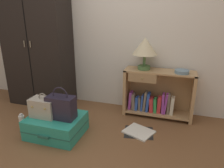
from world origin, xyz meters
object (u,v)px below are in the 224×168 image
object	(u,v)px
bookshelf	(156,95)
train_case	(44,107)
open_book_on_floor	(139,132)
bowl	(182,72)
suitcase_large	(56,125)
table_lamp	(145,47)
bottle	(22,122)
wardrobe	(37,42)
handbag	(61,107)

from	to	relation	value
bookshelf	train_case	size ratio (longest dim) A/B	3.09
train_case	open_book_on_floor	world-z (taller)	train_case
bookshelf	bowl	size ratio (longest dim) A/B	5.16
bookshelf	train_case	xyz separation A→B (m)	(-1.21, -0.91, 0.05)
suitcase_large	train_case	world-z (taller)	train_case
table_lamp	bottle	distance (m)	1.87
bowl	bottle	xyz separation A→B (m)	(-1.88, -0.85, -0.60)
bookshelf	open_book_on_floor	xyz separation A→B (m)	(-0.13, -0.54, -0.30)
bowl	table_lamp	bearing A→B (deg)	174.59
bowl	open_book_on_floor	distance (m)	0.95
table_lamp	bookshelf	bearing A→B (deg)	0.20
bookshelf	table_lamp	distance (m)	0.69
wardrobe	bookshelf	world-z (taller)	wardrobe
bookshelf	handbag	xyz separation A→B (m)	(-0.99, -0.89, 0.07)
wardrobe	bottle	size ratio (longest dim) A/B	9.54
bowl	handbag	distance (m)	1.58
table_lamp	wardrobe	bearing A→B (deg)	-177.40
table_lamp	train_case	world-z (taller)	table_lamp
table_lamp	train_case	size ratio (longest dim) A/B	1.41
wardrobe	bottle	distance (m)	1.24
bookshelf	bowl	world-z (taller)	bowl
table_lamp	bowl	world-z (taller)	table_lamp
bookshelf	bottle	distance (m)	1.82
wardrobe	table_lamp	world-z (taller)	wardrobe
bookshelf	table_lamp	xyz separation A→B (m)	(-0.19, -0.00, 0.66)
bottle	train_case	bearing A→B (deg)	-2.15
bookshelf	open_book_on_floor	distance (m)	0.63
bookshelf	train_case	world-z (taller)	bookshelf
bookshelf	bowl	bearing A→B (deg)	-8.78
wardrobe	open_book_on_floor	distance (m)	2.01
bookshelf	suitcase_large	world-z (taller)	bookshelf
bookshelf	suitcase_large	xyz separation A→B (m)	(-1.08, -0.88, -0.19)
wardrobe	bookshelf	distance (m)	1.94
wardrobe	suitcase_large	distance (m)	1.39
table_lamp	suitcase_large	bearing A→B (deg)	-135.54
suitcase_large	handbag	bearing A→B (deg)	-6.47
handbag	bottle	distance (m)	0.65
handbag	bowl	bearing A→B (deg)	32.95
handbag	open_book_on_floor	size ratio (longest dim) A/B	0.92
table_lamp	bowl	size ratio (longest dim) A/B	2.35
train_case	wardrobe	bearing A→B (deg)	125.88
bookshelf	handbag	bearing A→B (deg)	-138.00
table_lamp	bottle	world-z (taller)	table_lamp
bookshelf	train_case	distance (m)	1.52
suitcase_large	bottle	bearing A→B (deg)	-177.70
suitcase_large	bottle	xyz separation A→B (m)	(-0.49, -0.02, -0.03)
bottle	open_book_on_floor	bearing A→B (deg)	13.85
bowl	train_case	size ratio (longest dim) A/B	0.60
bottle	open_book_on_floor	world-z (taller)	bottle
wardrobe	bookshelf	bearing A→B (deg)	2.35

